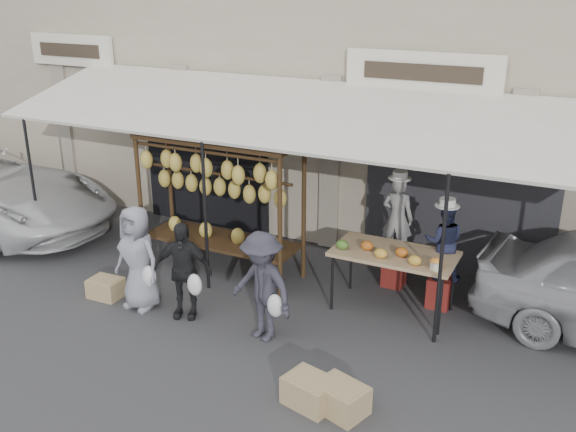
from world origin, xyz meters
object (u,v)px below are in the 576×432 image
at_px(customer_right, 262,287).
at_px(produce_table, 393,255).
at_px(vendor_left, 397,218).
at_px(vendor_right, 444,242).
at_px(crate_near_a, 310,391).
at_px(customer_mid, 183,270).
at_px(crate_far, 106,288).
at_px(customer_left, 138,258).
at_px(banana_rack, 218,180).
at_px(crate_near_b, 341,399).

bearing_deg(customer_right, produce_table, 62.90).
height_order(vendor_left, vendor_right, vendor_left).
distance_m(vendor_left, vendor_right, 0.88).
bearing_deg(customer_right, crate_near_a, -26.52).
xyz_separation_m(vendor_left, customer_mid, (-2.33, -2.23, -0.40)).
distance_m(vendor_left, crate_far, 4.47).
bearing_deg(customer_left, banana_rack, 78.71).
xyz_separation_m(vendor_right, crate_far, (-4.51, -1.92, -0.87)).
bearing_deg(crate_far, customer_mid, 2.56).
bearing_deg(crate_far, customer_left, -0.05).
height_order(vendor_left, customer_mid, vendor_left).
relative_size(banana_rack, customer_left, 1.70).
distance_m(customer_mid, customer_right, 1.26).
distance_m(vendor_right, crate_near_b, 3.02).
distance_m(produce_table, crate_far, 4.26).
xyz_separation_m(produce_table, crate_near_a, (-0.13, -2.45, -0.71)).
bearing_deg(vendor_right, crate_near_a, 61.33).
height_order(banana_rack, crate_far, banana_rack).
bearing_deg(crate_far, vendor_left, 31.66).
distance_m(crate_near_b, crate_far, 4.26).
bearing_deg(produce_table, vendor_right, 37.88).
xyz_separation_m(vendor_left, customer_left, (-3.06, -2.29, -0.34)).
height_order(produce_table, customer_right, customer_right).
bearing_deg(banana_rack, crate_near_a, -42.19).
relative_size(banana_rack, crate_near_b, 4.76).
bearing_deg(vendor_left, customer_left, 39.11).
xyz_separation_m(customer_left, crate_far, (-0.66, 0.00, -0.62)).
distance_m(customer_mid, crate_far, 1.49).
height_order(customer_left, crate_near_a, customer_left).
bearing_deg(banana_rack, produce_table, 0.09).
distance_m(vendor_right, customer_mid, 3.66).
bearing_deg(customer_mid, crate_near_b, -37.56).
xyz_separation_m(produce_table, crate_far, (-3.93, -1.47, -0.73)).
bearing_deg(vendor_left, customer_right, 66.86).
bearing_deg(banana_rack, customer_right, -42.94).
bearing_deg(customer_mid, customer_right, -19.12).
bearing_deg(vendor_right, customer_left, 11.71).
bearing_deg(customer_mid, vendor_right, 13.23).
relative_size(customer_mid, crate_near_b, 2.57).
relative_size(vendor_left, customer_mid, 0.93).
xyz_separation_m(banana_rack, customer_right, (1.55, -1.44, -0.82)).
bearing_deg(crate_far, crate_near_a, -14.50).
xyz_separation_m(customer_right, crate_far, (-2.64, -0.03, -0.60)).
bearing_deg(crate_near_a, vendor_right, 76.15).
bearing_deg(crate_far, vendor_right, 23.07).
xyz_separation_m(customer_right, crate_near_b, (1.51, -0.98, -0.58)).
xyz_separation_m(produce_table, vendor_right, (0.58, 0.45, 0.14)).
xyz_separation_m(vendor_left, vendor_right, (0.80, -0.37, -0.09)).
bearing_deg(customer_right, vendor_right, 60.04).
relative_size(vendor_right, customer_left, 0.74).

